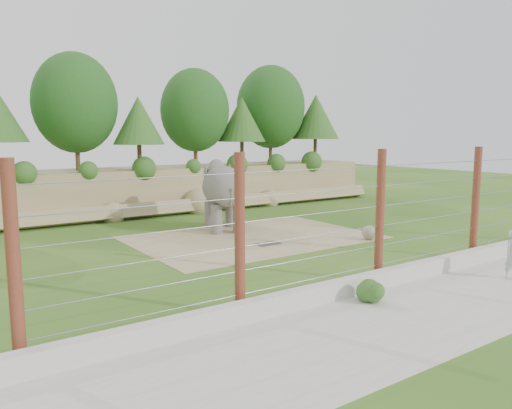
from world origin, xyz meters
TOP-DOWN VIEW (x-y plane):
  - ground at (0.00, 0.00)m, footprint 90.00×90.00m
  - back_embankment at (0.59, 12.68)m, footprint 30.00×5.52m
  - dirt_patch at (0.50, 3.00)m, footprint 10.00×7.00m
  - drain_grate at (0.24, 1.50)m, footprint 1.00×0.60m
  - elephant at (0.38, 5.15)m, footprint 2.85×4.20m
  - stone_ball at (4.25, -0.24)m, footprint 0.60×0.60m
  - retaining_wall at (0.00, -5.00)m, footprint 26.00×0.35m
  - walkway at (0.00, -7.00)m, footprint 26.00×4.00m
  - barrier_fence at (0.00, -4.50)m, footprint 20.26×0.26m
  - walkway_shrub at (-1.54, -5.80)m, footprint 0.62×0.62m

SIDE VIEW (x-z plane):
  - ground at x=0.00m, z-range 0.00..0.00m
  - walkway at x=0.00m, z-range 0.00..0.01m
  - dirt_patch at x=0.50m, z-range 0.00..0.02m
  - drain_grate at x=0.24m, z-range 0.02..0.05m
  - retaining_wall at x=0.00m, z-range 0.00..0.50m
  - walkway_shrub at x=-1.54m, z-range 0.01..0.63m
  - stone_ball at x=4.25m, z-range 0.02..0.62m
  - elephant at x=0.38m, z-range 0.00..3.14m
  - barrier_fence at x=0.00m, z-range 0.00..4.00m
  - back_embankment at x=0.59m, z-range -0.42..8.35m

